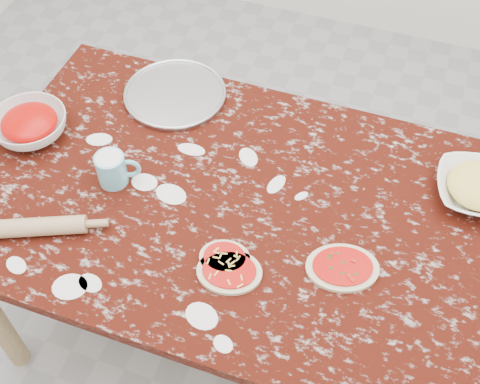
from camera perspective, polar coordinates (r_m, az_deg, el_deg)
name	(u,v)px	position (r m, az deg, el deg)	size (l,w,h in m)	color
ground	(240,320)	(2.44, 0.00, -11.79)	(4.00, 4.00, 0.00)	gray
worktable	(240,219)	(1.87, 0.00, -2.54)	(1.60, 1.00, 0.75)	black
pizza_tray	(175,94)	(2.12, -6.05, 9.00)	(0.34, 0.34, 0.01)	#B2B2B7
sauce_bowl	(30,126)	(2.07, -18.90, 5.85)	(0.24, 0.24, 0.07)	white
cheese_bowl	(477,189)	(1.92, 21.18, 0.22)	(0.24, 0.24, 0.06)	white
flour_mug	(113,169)	(1.85, -11.74, 2.13)	(0.13, 0.09, 0.10)	#69B9CC
pizza_left	(229,272)	(1.66, -0.99, -7.41)	(0.20, 0.17, 0.02)	beige
pizza_mid	(225,258)	(1.68, -1.43, -6.17)	(0.16, 0.14, 0.02)	beige
pizza_right	(342,268)	(1.69, 9.49, -6.94)	(0.24, 0.21, 0.02)	beige
rolling_pin	(39,227)	(1.81, -18.22, -3.09)	(0.05, 0.05, 0.27)	tan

